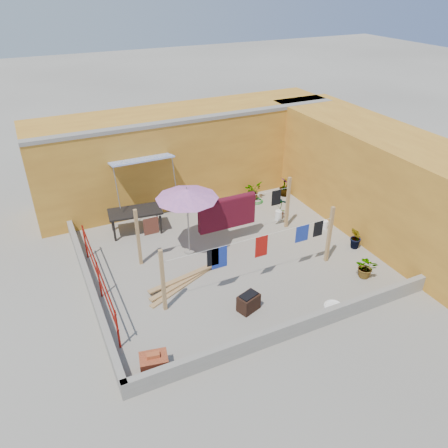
{
  "coord_description": "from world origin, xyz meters",
  "views": [
    {
      "loc": [
        -4.79,
        -9.72,
        7.46
      ],
      "look_at": [
        -0.04,
        0.3,
        0.99
      ],
      "focal_mm": 35.0,
      "sensor_mm": 36.0,
      "label": 1
    }
  ],
  "objects_px": {
    "patio_umbrella": "(187,194)",
    "green_hose": "(256,201)",
    "water_jug_b": "(325,225)",
    "water_jug_a": "(279,215)",
    "brazier": "(249,302)",
    "plant_back_a": "(253,191)",
    "outdoor_table": "(135,213)",
    "white_basin": "(333,307)",
    "brick_stack": "(154,364)"
  },
  "relations": [
    {
      "from": "brazier",
      "to": "outdoor_table",
      "type": "bearing_deg",
      "value": 107.03
    },
    {
      "from": "water_jug_b",
      "to": "green_hose",
      "type": "height_order",
      "value": "water_jug_b"
    },
    {
      "from": "green_hose",
      "to": "plant_back_a",
      "type": "relative_size",
      "value": 0.71
    },
    {
      "from": "brazier",
      "to": "water_jug_a",
      "type": "relative_size",
      "value": 1.65
    },
    {
      "from": "white_basin",
      "to": "plant_back_a",
      "type": "height_order",
      "value": "plant_back_a"
    },
    {
      "from": "outdoor_table",
      "to": "brick_stack",
      "type": "bearing_deg",
      "value": -102.04
    },
    {
      "from": "brick_stack",
      "to": "brazier",
      "type": "relative_size",
      "value": 1.07
    },
    {
      "from": "green_hose",
      "to": "plant_back_a",
      "type": "xyz_separation_m",
      "value": [
        -0.02,
        0.26,
        0.32
      ]
    },
    {
      "from": "patio_umbrella",
      "to": "white_basin",
      "type": "xyz_separation_m",
      "value": [
        2.37,
        -3.96,
        -1.92
      ]
    },
    {
      "from": "water_jug_b",
      "to": "plant_back_a",
      "type": "height_order",
      "value": "plant_back_a"
    },
    {
      "from": "water_jug_a",
      "to": "plant_back_a",
      "type": "distance_m",
      "value": 1.76
    },
    {
      "from": "white_basin",
      "to": "green_hose",
      "type": "height_order",
      "value": "white_basin"
    },
    {
      "from": "white_basin",
      "to": "green_hose",
      "type": "bearing_deg",
      "value": 79.61
    },
    {
      "from": "outdoor_table",
      "to": "white_basin",
      "type": "relative_size",
      "value": 3.65
    },
    {
      "from": "brazier",
      "to": "green_hose",
      "type": "bearing_deg",
      "value": 58.97
    },
    {
      "from": "brick_stack",
      "to": "plant_back_a",
      "type": "distance_m",
      "value": 8.55
    },
    {
      "from": "outdoor_table",
      "to": "green_hose",
      "type": "relative_size",
      "value": 3.57
    },
    {
      "from": "brazier",
      "to": "water_jug_a",
      "type": "xyz_separation_m",
      "value": [
        3.13,
        3.65,
        -0.07
      ]
    },
    {
      "from": "outdoor_table",
      "to": "green_hose",
      "type": "bearing_deg",
      "value": 2.59
    },
    {
      "from": "white_basin",
      "to": "water_jug_b",
      "type": "distance_m",
      "value": 4.02
    },
    {
      "from": "brick_stack",
      "to": "green_hose",
      "type": "height_order",
      "value": "brick_stack"
    },
    {
      "from": "green_hose",
      "to": "brazier",
      "type": "bearing_deg",
      "value": -121.03
    },
    {
      "from": "white_basin",
      "to": "green_hose",
      "type": "xyz_separation_m",
      "value": [
        1.1,
        6.01,
        -0.01
      ]
    },
    {
      "from": "outdoor_table",
      "to": "water_jug_a",
      "type": "bearing_deg",
      "value": -15.39
    },
    {
      "from": "brick_stack",
      "to": "plant_back_a",
      "type": "relative_size",
      "value": 0.95
    },
    {
      "from": "white_basin",
      "to": "water_jug_a",
      "type": "distance_m",
      "value": 4.67
    },
    {
      "from": "patio_umbrella",
      "to": "brazier",
      "type": "xyz_separation_m",
      "value": [
        0.39,
        -3.08,
        -1.73
      ]
    },
    {
      "from": "brazier",
      "to": "green_hose",
      "type": "xyz_separation_m",
      "value": [
        3.09,
        5.14,
        -0.2
      ]
    },
    {
      "from": "brick_stack",
      "to": "plant_back_a",
      "type": "height_order",
      "value": "plant_back_a"
    },
    {
      "from": "patio_umbrella",
      "to": "green_hose",
      "type": "height_order",
      "value": "patio_umbrella"
    },
    {
      "from": "brazier",
      "to": "water_jug_a",
      "type": "bearing_deg",
      "value": 49.38
    },
    {
      "from": "outdoor_table",
      "to": "plant_back_a",
      "type": "xyz_separation_m",
      "value": [
        4.58,
        0.47,
        -0.36
      ]
    },
    {
      "from": "water_jug_a",
      "to": "water_jug_b",
      "type": "bearing_deg",
      "value": -47.6
    },
    {
      "from": "white_basin",
      "to": "plant_back_a",
      "type": "bearing_deg",
      "value": 80.24
    },
    {
      "from": "patio_umbrella",
      "to": "brick_stack",
      "type": "distance_m",
      "value": 4.93
    },
    {
      "from": "patio_umbrella",
      "to": "water_jug_a",
      "type": "xyz_separation_m",
      "value": [
        3.52,
        0.57,
        -1.8
      ]
    },
    {
      "from": "brick_stack",
      "to": "white_basin",
      "type": "distance_m",
      "value": 4.74
    },
    {
      "from": "white_basin",
      "to": "water_jug_b",
      "type": "bearing_deg",
      "value": 56.5
    },
    {
      "from": "green_hose",
      "to": "patio_umbrella",
      "type": "bearing_deg",
      "value": -149.44
    },
    {
      "from": "patio_umbrella",
      "to": "green_hose",
      "type": "distance_m",
      "value": 4.48
    },
    {
      "from": "patio_umbrella",
      "to": "brick_stack",
      "type": "height_order",
      "value": "patio_umbrella"
    },
    {
      "from": "outdoor_table",
      "to": "water_jug_b",
      "type": "height_order",
      "value": "outdoor_table"
    },
    {
      "from": "outdoor_table",
      "to": "water_jug_a",
      "type": "xyz_separation_m",
      "value": [
        4.64,
        -1.28,
        -0.55
      ]
    },
    {
      "from": "water_jug_a",
      "to": "brazier",
      "type": "bearing_deg",
      "value": -130.62
    },
    {
      "from": "patio_umbrella",
      "to": "white_basin",
      "type": "relative_size",
      "value": 4.5
    },
    {
      "from": "green_hose",
      "to": "plant_back_a",
      "type": "bearing_deg",
      "value": 95.24
    },
    {
      "from": "patio_umbrella",
      "to": "green_hose",
      "type": "relative_size",
      "value": 4.41
    },
    {
      "from": "brick_stack",
      "to": "water_jug_b",
      "type": "distance_m",
      "value": 7.72
    },
    {
      "from": "brazier",
      "to": "plant_back_a",
      "type": "height_order",
      "value": "plant_back_a"
    },
    {
      "from": "patio_umbrella",
      "to": "water_jug_b",
      "type": "relative_size",
      "value": 6.89
    }
  ]
}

